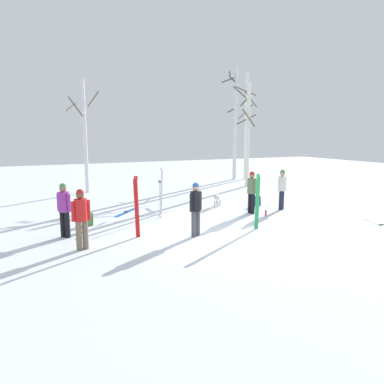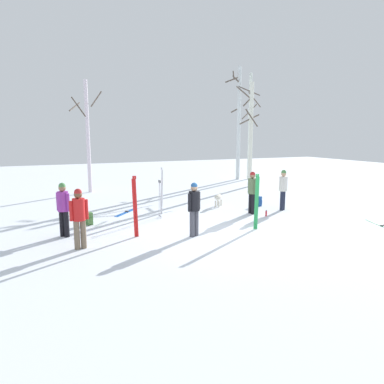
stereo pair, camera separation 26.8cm
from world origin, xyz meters
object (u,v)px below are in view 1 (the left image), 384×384
Objects in this scene: person_4 at (64,207)px; birch_tree_1 at (85,135)px; person_2 at (196,206)px; ski_pair_lying_1 at (383,225)px; person_0 at (81,215)px; ski_pair_lying_0 at (126,212)px; backpack_1 at (89,219)px; person_1 at (252,190)px; person_3 at (282,187)px; birch_tree_2 at (248,134)px; ski_pair_planted_1 at (257,202)px; ski_pair_planted_2 at (161,191)px; ski_pair_planted_0 at (137,207)px; backpack_0 at (257,201)px; birch_tree_3 at (235,121)px; water_bottle_0 at (266,213)px; dog at (217,198)px; ski_poles_0 at (160,198)px; birch_tree_4 at (246,125)px.

person_4 is 9.04m from birch_tree_1.
ski_pair_lying_1 is at bearing -13.62° from person_2.
person_0 is 3.44m from person_2.
ski_pair_lying_0 is (2.25, 4.07, -0.97)m from person_0.
birch_tree_1 reaches higher than backpack_1.
person_2 reaches higher than backpack_1.
person_0 is 10.22m from ski_pair_lying_1.
person_1 is at bearing -7.11° from backpack_1.
person_3 is 1.27× the size of ski_pair_lying_0.
person_2 is at bearing -131.60° from birch_tree_2.
ski_pair_lying_1 is (4.33, -1.50, -0.93)m from ski_pair_planted_1.
person_3 reaches higher than backpack_1.
person_0 is 0.91× the size of ski_pair_planted_2.
ski_pair_planted_1 is 4.68m from ski_pair_lying_1.
ski_pair_planted_0 is at bearing 169.04° from ski_pair_planted_1.
person_4 reaches higher than backpack_1.
backpack_1 is at bearing -177.11° from backpack_0.
person_2 is 10.54m from birch_tree_1.
birch_tree_2 reaches higher than person_0.
backpack_1 is (0.56, 2.62, -0.77)m from person_0.
person_1 reaches higher than backpack_1.
birch_tree_1 is at bearing -171.40° from birch_tree_3.
ski_pair_planted_2 is 8.25m from ski_pair_lying_1.
birch_tree_2 reaches higher than ski_pair_planted_2.
person_0 is 5.70m from ski_pair_planted_1.
ski_pair_planted_0 reaches higher than water_bottle_0.
dog reaches higher than ski_pair_lying_1.
ski_pair_planted_2 is 1.40× the size of ski_pair_lying_0.
ski_pair_lying_1 is 14.07m from birch_tree_3.
dog is 3.24m from ski_poles_0.
person_4 is (-3.76, 1.59, 0.00)m from person_2.
person_2 reaches higher than water_bottle_0.
dog is 2.59m from water_bottle_0.
ski_pair_planted_2 is 1.29× the size of ski_poles_0.
ski_pair_planted_1 is 4.30× the size of backpack_0.
water_bottle_0 is at bearing -118.10° from birch_tree_2.
ski_pair_planted_2 is at bearing 164.50° from person_3.
birch_tree_4 reaches higher than person_3.
ski_pair_planted_1 is (5.69, -0.25, -0.04)m from person_0.
water_bottle_0 is at bearing -67.60° from person_1.
person_4 is at bearing -169.38° from backpack_0.
ski_poles_0 is at bearing -137.66° from birch_tree_4.
ski_pair_lying_1 is at bearing -24.77° from backpack_1.
dog is at bearing 81.36° from ski_pair_planted_1.
water_bottle_0 is at bearing -70.46° from dog.
person_2 is 1.00× the size of person_4.
person_3 is at bearing 2.18° from person_1.
person_0 is 0.91× the size of ski_pair_planted_1.
backpack_1 is 15.48m from birch_tree_4.
birch_tree_1 reaches higher than ski_pair_planted_1.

